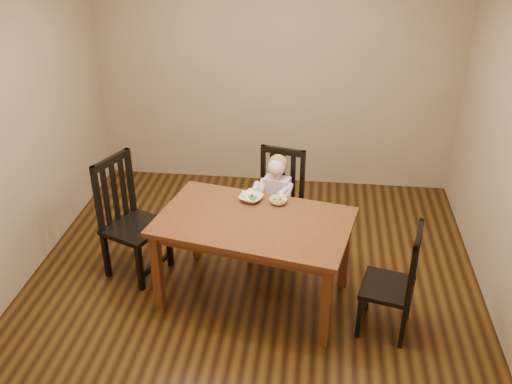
# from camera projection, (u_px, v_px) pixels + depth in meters

# --- Properties ---
(room) EXTENTS (4.01, 4.01, 2.71)m
(room) POSITION_uv_depth(u_px,v_px,m) (252.00, 142.00, 4.46)
(room) COLOR #492C0F
(room) RESTS_ON ground
(dining_table) EXTENTS (1.68, 1.21, 0.77)m
(dining_table) POSITION_uv_depth(u_px,v_px,m) (254.00, 229.00, 4.59)
(dining_table) COLOR #462910
(dining_table) RESTS_ON room
(chair_child) EXTENTS (0.52, 0.51, 1.02)m
(chair_child) POSITION_uv_depth(u_px,v_px,m) (278.00, 206.00, 5.30)
(chair_child) COLOR black
(chair_child) RESTS_ON room
(chair_left) EXTENTS (0.60, 0.61, 1.10)m
(chair_left) POSITION_uv_depth(u_px,v_px,m) (130.00, 220.00, 5.01)
(chair_left) COLOR black
(chair_left) RESTS_ON room
(chair_right) EXTENTS (0.47, 0.49, 0.94)m
(chair_right) POSITION_uv_depth(u_px,v_px,m) (395.00, 283.00, 4.34)
(chair_right) COLOR black
(chair_right) RESTS_ON room
(toddler) EXTENTS (0.38, 0.44, 0.53)m
(toddler) POSITION_uv_depth(u_px,v_px,m) (276.00, 196.00, 5.19)
(toddler) COLOR silver
(toddler) RESTS_ON chair_child
(bowl_peas) EXTENTS (0.25, 0.25, 0.05)m
(bowl_peas) POSITION_uv_depth(u_px,v_px,m) (251.00, 198.00, 4.81)
(bowl_peas) COLOR white
(bowl_peas) RESTS_ON dining_table
(bowl_veg) EXTENTS (0.19, 0.19, 0.05)m
(bowl_veg) POSITION_uv_depth(u_px,v_px,m) (278.00, 201.00, 4.77)
(bowl_veg) COLOR white
(bowl_veg) RESTS_ON dining_table
(fork) EXTENTS (0.09, 0.11, 0.05)m
(fork) POSITION_uv_depth(u_px,v_px,m) (246.00, 196.00, 4.80)
(fork) COLOR silver
(fork) RESTS_ON bowl_peas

